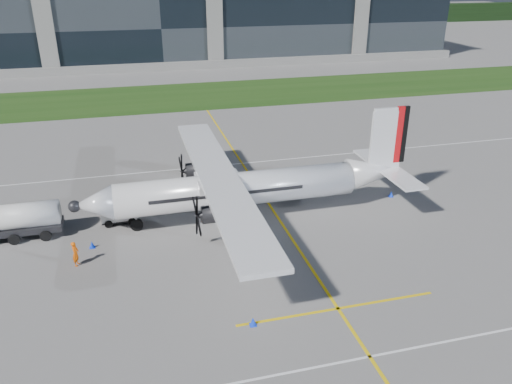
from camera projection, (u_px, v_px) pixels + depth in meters
The scene contains 13 objects.
ground at pixel (184, 110), 68.41m from camera, with size 400.00×400.00×0.00m, color #64615E.
grass_strip at pixel (178, 96), 75.46m from camera, with size 400.00×18.00×0.04m, color #1B3D10.
terminal_building at pixel (157, 24), 100.60m from camera, with size 120.00×20.00×15.00m, color black.
tree_line at pixel (143, 20), 155.37m from camera, with size 400.00×6.00×6.00m, color black.
yellow_taxiway_centerline at pixel (264, 196), 42.64m from camera, with size 0.20×70.00×0.01m, color yellow.
turboprop_aircraft at pixel (249, 169), 37.38m from camera, with size 25.81×26.76×8.03m, color white, non-canonical shape.
fuel_tanker_truck at pixel (5, 223), 35.37m from camera, with size 6.96×2.26×2.61m, color silver, non-canonical shape.
baggage_tug at pixel (119, 211), 37.98m from camera, with size 2.88×1.73×1.73m, color white, non-canonical shape.
ground_crew_person at pixel (75, 252), 32.33m from camera, with size 0.80×0.57×1.96m, color #F25907.
safety_cone_portwing at pixel (253, 321), 27.11m from camera, with size 0.36×0.36×0.50m, color #0D36EC.
safety_cone_nose_port at pixel (92, 244), 34.65m from camera, with size 0.36×0.36×0.50m, color #0D36EC.
safety_cone_tail at pixel (391, 194), 42.38m from camera, with size 0.36×0.36×0.50m, color #0D36EC.
safety_cone_stbdwing at pixel (201, 156), 50.89m from camera, with size 0.36×0.36×0.50m, color #0D36EC.
Camera 1 is at (-7.44, -27.32, 17.82)m, focal length 35.00 mm.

